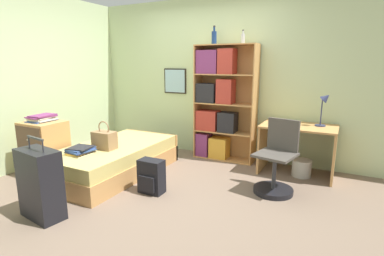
# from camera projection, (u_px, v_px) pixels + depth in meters

# --- Properties ---
(ground_plane) EXTENTS (14.00, 14.00, 0.00)m
(ground_plane) POSITION_uv_depth(u_px,v_px,m) (159.00, 183.00, 3.97)
(ground_plane) COLOR #756051
(wall_back) EXTENTS (10.00, 0.09, 2.60)m
(wall_back) POSITION_uv_depth(u_px,v_px,m) (208.00, 78.00, 5.05)
(wall_back) COLOR beige
(wall_back) RESTS_ON ground_plane
(wall_left) EXTENTS (0.06, 10.00, 2.60)m
(wall_left) POSITION_uv_depth(u_px,v_px,m) (42.00, 80.00, 4.64)
(wall_left) COLOR beige
(wall_left) RESTS_ON ground_plane
(bed) EXTENTS (1.01, 1.89, 0.42)m
(bed) POSITION_uv_depth(u_px,v_px,m) (115.00, 159.00, 4.28)
(bed) COLOR tan
(bed) RESTS_ON ground_plane
(handbag) EXTENTS (0.30, 0.19, 0.38)m
(handbag) POSITION_uv_depth(u_px,v_px,m) (104.00, 140.00, 4.02)
(handbag) COLOR #93704C
(handbag) RESTS_ON bed
(book_stack_on_bed) EXTENTS (0.31, 0.34, 0.09)m
(book_stack_on_bed) POSITION_uv_depth(u_px,v_px,m) (81.00, 150.00, 3.81)
(book_stack_on_bed) COLOR beige
(book_stack_on_bed) RESTS_ON bed
(suitcase) EXTENTS (0.52, 0.32, 0.85)m
(suitcase) POSITION_uv_depth(u_px,v_px,m) (40.00, 184.00, 3.02)
(suitcase) COLOR black
(suitcase) RESTS_ON ground_plane
(dresser) EXTENTS (0.54, 0.48, 0.77)m
(dresser) POSITION_uv_depth(u_px,v_px,m) (45.00, 149.00, 4.19)
(dresser) COLOR tan
(dresser) RESTS_ON ground_plane
(magazine_pile_on_dresser) EXTENTS (0.30, 0.37, 0.09)m
(magazine_pile_on_dresser) POSITION_uv_depth(u_px,v_px,m) (42.00, 118.00, 4.14)
(magazine_pile_on_dresser) COLOR #334C84
(magazine_pile_on_dresser) RESTS_ON dresser
(bookcase) EXTENTS (0.99, 0.31, 1.84)m
(bookcase) POSITION_uv_depth(u_px,v_px,m) (218.00, 104.00, 4.83)
(bookcase) COLOR tan
(bookcase) RESTS_ON ground_plane
(bottle_green) EXTENTS (0.08, 0.08, 0.28)m
(bottle_green) POSITION_uv_depth(u_px,v_px,m) (214.00, 37.00, 4.67)
(bottle_green) COLOR navy
(bottle_green) RESTS_ON bookcase
(bottle_brown) EXTENTS (0.06, 0.06, 0.20)m
(bottle_brown) POSITION_uv_depth(u_px,v_px,m) (243.00, 38.00, 4.49)
(bottle_brown) COLOR #B7BCC1
(bottle_brown) RESTS_ON bookcase
(desk) EXTENTS (1.00, 0.64, 0.71)m
(desk) POSITION_uv_depth(u_px,v_px,m) (298.00, 141.00, 4.21)
(desk) COLOR tan
(desk) RESTS_ON ground_plane
(desk_lamp) EXTENTS (0.19, 0.14, 0.48)m
(desk_lamp) POSITION_uv_depth(u_px,v_px,m) (325.00, 103.00, 4.04)
(desk_lamp) COLOR navy
(desk_lamp) RESTS_ON desk
(desk_chair) EXTENTS (0.51, 0.51, 0.89)m
(desk_chair) POSITION_uv_depth(u_px,v_px,m) (276.00, 169.00, 3.65)
(desk_chair) COLOR black
(desk_chair) RESTS_ON ground_plane
(backpack) EXTENTS (0.30, 0.21, 0.42)m
(backpack) POSITION_uv_depth(u_px,v_px,m) (151.00, 177.00, 3.64)
(backpack) COLOR black
(backpack) RESTS_ON ground_plane
(waste_bin) EXTENTS (0.26, 0.26, 0.24)m
(waste_bin) POSITION_uv_depth(u_px,v_px,m) (302.00, 168.00, 4.19)
(waste_bin) COLOR #B7B2A8
(waste_bin) RESTS_ON ground_plane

